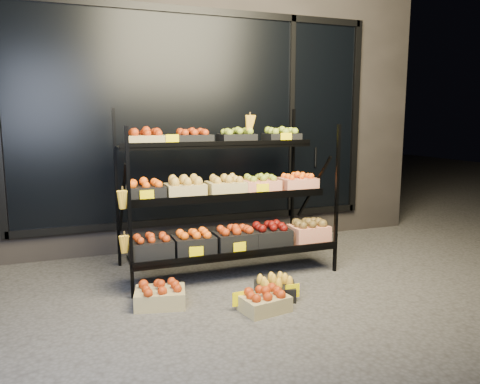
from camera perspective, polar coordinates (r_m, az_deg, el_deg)
name	(u,v)px	position (r m, az deg, el deg)	size (l,w,h in m)	color
ground	(249,290)	(4.39, 1.07, -11.83)	(24.00, 24.00, 0.00)	#514F4C
building	(179,104)	(6.57, -7.45, 10.62)	(6.00, 2.08, 3.50)	#2D2826
display_rack	(225,195)	(4.72, -1.80, -0.42)	(2.18, 1.02, 1.71)	black
tag_floor_a	(240,303)	(3.94, -0.02, -13.41)	(0.13, 0.01, 0.12)	#FFE200
tag_floor_b	(292,295)	(4.13, 6.40, -12.42)	(0.13, 0.01, 0.12)	#FFE200
floor_crate_left	(160,295)	(4.07, -9.72, -12.23)	(0.47, 0.39, 0.21)	tan
floor_crate_midleft	(274,288)	(4.19, 4.22, -11.62)	(0.43, 0.38, 0.19)	black
floor_crate_midright	(265,300)	(3.93, 3.01, -13.06)	(0.42, 0.34, 0.19)	tan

